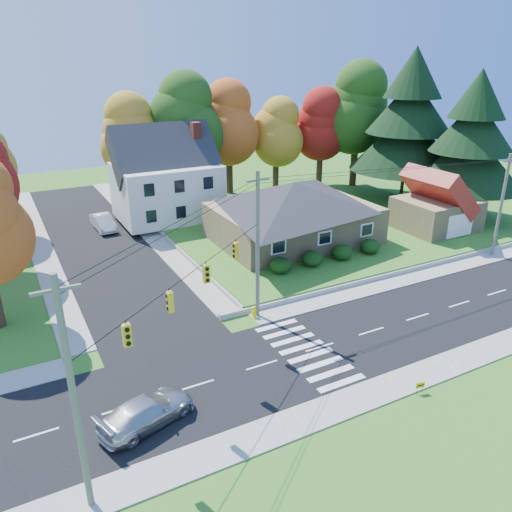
% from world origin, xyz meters
% --- Properties ---
extents(ground, '(120.00, 120.00, 0.00)m').
position_xyz_m(ground, '(0.00, 0.00, 0.00)').
color(ground, '#3D7923').
extents(road_main, '(90.00, 8.00, 0.02)m').
position_xyz_m(road_main, '(0.00, 0.00, 0.01)').
color(road_main, black).
rests_on(road_main, ground).
extents(road_cross, '(8.00, 44.00, 0.02)m').
position_xyz_m(road_cross, '(-8.00, 26.00, 0.01)').
color(road_cross, black).
rests_on(road_cross, ground).
extents(sidewalk_north, '(90.00, 2.00, 0.08)m').
position_xyz_m(sidewalk_north, '(0.00, 5.00, 0.04)').
color(sidewalk_north, '#9C9A90').
rests_on(sidewalk_north, ground).
extents(sidewalk_south, '(90.00, 2.00, 0.08)m').
position_xyz_m(sidewalk_south, '(0.00, -5.00, 0.04)').
color(sidewalk_south, '#9C9A90').
rests_on(sidewalk_south, ground).
extents(lawn, '(30.00, 30.00, 0.50)m').
position_xyz_m(lawn, '(13.00, 21.00, 0.25)').
color(lawn, '#3D7923').
rests_on(lawn, ground).
extents(ranch_house, '(14.60, 10.60, 5.40)m').
position_xyz_m(ranch_house, '(8.00, 16.00, 3.27)').
color(ranch_house, tan).
rests_on(ranch_house, lawn).
extents(colonial_house, '(10.40, 8.40, 9.60)m').
position_xyz_m(colonial_house, '(0.04, 28.00, 4.58)').
color(colonial_house, silver).
rests_on(colonial_house, lawn).
extents(garage, '(7.30, 6.30, 4.60)m').
position_xyz_m(garage, '(22.00, 11.99, 2.84)').
color(garage, tan).
rests_on(garage, lawn).
extents(hedge_row, '(10.70, 1.70, 1.27)m').
position_xyz_m(hedge_row, '(7.50, 9.80, 1.14)').
color(hedge_row, '#163A10').
rests_on(hedge_row, lawn).
extents(traffic_infrastructure, '(38.10, 10.66, 10.00)m').
position_xyz_m(traffic_infrastructure, '(-0.15, 1.35, 5.15)').
color(traffic_infrastructure, '#666059').
rests_on(traffic_infrastructure, ground).
extents(tree_lot_0, '(6.72, 6.72, 12.51)m').
position_xyz_m(tree_lot_0, '(-2.00, 34.00, 8.31)').
color(tree_lot_0, '#3F2A19').
rests_on(tree_lot_0, lawn).
extents(tree_lot_1, '(7.84, 7.84, 14.60)m').
position_xyz_m(tree_lot_1, '(4.00, 33.00, 9.61)').
color(tree_lot_1, '#3F2A19').
rests_on(tree_lot_1, lawn).
extents(tree_lot_2, '(7.28, 7.28, 13.56)m').
position_xyz_m(tree_lot_2, '(10.00, 34.00, 8.96)').
color(tree_lot_2, '#3F2A19').
rests_on(tree_lot_2, lawn).
extents(tree_lot_3, '(6.16, 6.16, 11.47)m').
position_xyz_m(tree_lot_3, '(16.00, 33.00, 7.65)').
color(tree_lot_3, '#3F2A19').
rests_on(tree_lot_3, lawn).
extents(tree_lot_4, '(6.72, 6.72, 12.51)m').
position_xyz_m(tree_lot_4, '(22.00, 32.00, 8.31)').
color(tree_lot_4, '#3F2A19').
rests_on(tree_lot_4, lawn).
extents(tree_lot_5, '(8.40, 8.40, 15.64)m').
position_xyz_m(tree_lot_5, '(26.00, 30.00, 10.27)').
color(tree_lot_5, '#3F2A19').
rests_on(tree_lot_5, lawn).
extents(conifer_east_a, '(12.80, 12.80, 16.96)m').
position_xyz_m(conifer_east_a, '(27.00, 22.00, 9.39)').
color(conifer_east_a, '#3F2A19').
rests_on(conifer_east_a, lawn).
extents(conifer_east_b, '(11.20, 11.20, 14.84)m').
position_xyz_m(conifer_east_b, '(28.00, 14.00, 8.28)').
color(conifer_east_b, '#3F2A19').
rests_on(conifer_east_b, lawn).
extents(silver_sedan, '(5.23, 3.37, 1.41)m').
position_xyz_m(silver_sedan, '(-11.17, -1.69, 0.72)').
color(silver_sedan, beige).
rests_on(silver_sedan, road_main).
extents(white_car, '(1.86, 4.75, 1.54)m').
position_xyz_m(white_car, '(-6.73, 28.43, 0.79)').
color(white_car, silver).
rests_on(white_car, road_cross).
extents(fire_hydrant, '(0.49, 0.38, 0.87)m').
position_xyz_m(fire_hydrant, '(-1.82, 5.12, 0.41)').
color(fire_hydrant, '#EEEC02').
rests_on(fire_hydrant, ground).
extents(yard_sign, '(0.51, 0.14, 0.65)m').
position_xyz_m(yard_sign, '(2.11, -6.07, 0.46)').
color(yard_sign, black).
rests_on(yard_sign, ground).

